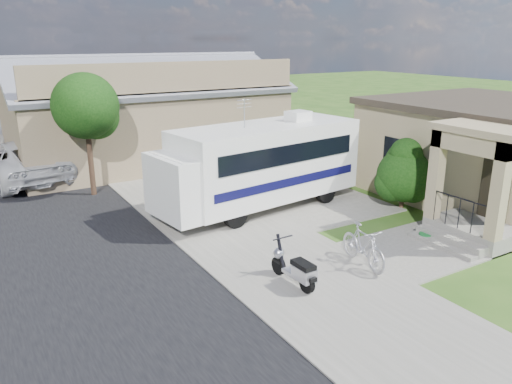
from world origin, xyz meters
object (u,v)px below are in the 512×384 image
motorhome (260,163)px  bicycle (363,248)px  pickup_truck (23,160)px  shrub (404,173)px  scooter (295,269)px  garden_hose (425,237)px

motorhome → bicycle: 5.51m
bicycle → pickup_truck: pickup_truck is taller
shrub → bicycle: 5.38m
motorhome → scooter: bearing=-120.9°
garden_hose → shrub: bearing=57.0°
shrub → scooter: size_ratio=1.55×
scooter → motorhome: bearing=65.0°
pickup_truck → motorhome: bearing=122.4°
shrub → garden_hose: bearing=-123.0°
bicycle → garden_hose: size_ratio=4.75×
shrub → scooter: shrub is taller
scooter → shrub: bearing=21.8°
shrub → pickup_truck: (-10.82, 10.83, -0.43)m
shrub → garden_hose: size_ratio=6.56×
shrub → pickup_truck: shrub is taller
shrub → garden_hose: (-1.59, -2.46, -1.20)m
scooter → garden_hose: scooter is taller
bicycle → shrub: bearing=39.7°
shrub → scooter: bearing=-156.6°
motorhome → shrub: 4.98m
motorhome → pickup_truck: bearing=120.6°
motorhome → shrub: bearing=-37.9°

